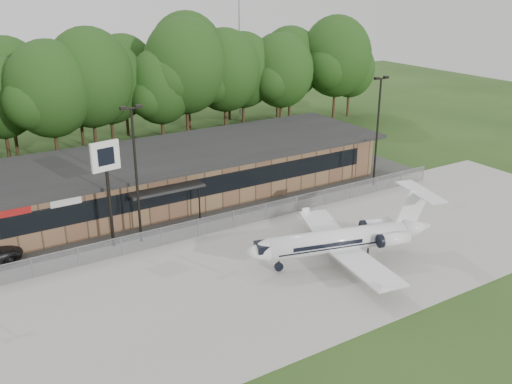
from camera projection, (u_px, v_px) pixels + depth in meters
ground at (337, 331)px, 31.59m from camera, size 160.00×160.00×0.00m
apron at (260, 271)px, 37.93m from camera, size 64.00×18.00×0.08m
parking_lot at (185, 214)px, 47.06m from camera, size 50.00×9.00×0.06m
terminal at (162, 175)px, 49.83m from camera, size 41.00×11.65×4.30m
fence at (211, 225)px, 43.23m from camera, size 46.00×0.04×1.52m
treeline at (94, 84)px, 62.29m from camera, size 72.00×12.00×15.00m
radio_mast at (239, 24)px, 76.18m from camera, size 0.20×0.20×25.00m
light_pole_mid at (136, 165)px, 40.11m from camera, size 1.55×0.30×10.23m
light_pole_right at (378, 124)px, 51.49m from camera, size 1.55×0.30×10.23m
business_jet at (344, 240)px, 38.59m from camera, size 14.03×12.61×4.75m
pole_sign at (106, 168)px, 39.32m from camera, size 2.09×0.57×7.94m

